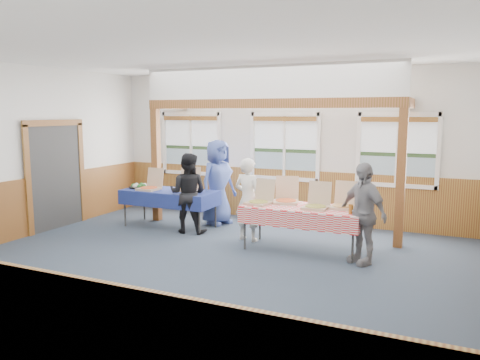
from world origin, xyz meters
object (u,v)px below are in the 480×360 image
Objects in this scene: woman_black at (188,193)px; man_blue at (218,182)px; woman_white at (248,199)px; person_grey at (363,213)px; table_right at (303,210)px; table_left at (170,193)px.

man_blue is at bearing -113.23° from woman_black.
woman_white is 0.96× the size of person_grey.
table_right is 1.11m from woman_white.
person_grey reaches higher than table_left.
woman_black is 3.45m from person_grey.
woman_black is (-1.29, 0.05, 0.02)m from woman_white.
woman_white is at bearing -156.07° from person_grey.
table_right is at bearing 163.54° from woman_black.
person_grey reaches higher than table_right.
table_left is 0.62m from woman_black.
table_left is 1.31× the size of woman_black.
table_right is 2.46m from man_blue.
person_grey is (1.03, -0.27, 0.08)m from table_right.
woman_black reaches higher than table_right.
table_left is at bearing 2.31° from woman_white.
woman_black is at bearing 8.73° from woman_white.
man_blue is at bearing -167.03° from person_grey.
table_left is 2.99m from table_right.
table_left is at bearing 149.18° from man_blue.
man_blue is 3.50m from person_grey.
woman_white is 1.29m from woman_black.
table_right is at bearing -158.07° from person_grey.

